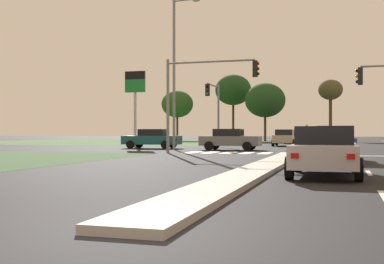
# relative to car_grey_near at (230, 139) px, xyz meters

# --- Properties ---
(ground_plane) EXTENTS (200.00, 200.00, 0.00)m
(ground_plane) POSITION_rel_car_grey_near_xyz_m (4.99, 0.63, -0.78)
(ground_plane) COLOR black
(grass_verge_far_left) EXTENTS (35.00, 35.00, 0.01)m
(grass_verge_far_left) POSITION_rel_car_grey_near_xyz_m (-20.51, 25.13, -0.77)
(grass_verge_far_left) COLOR #385B2D
(grass_verge_far_left) RESTS_ON ground
(median_island_near) EXTENTS (1.20, 22.00, 0.14)m
(median_island_near) POSITION_rel_car_grey_near_xyz_m (4.99, -18.37, -0.71)
(median_island_near) COLOR #ADA89E
(median_island_near) RESTS_ON ground
(median_island_far) EXTENTS (1.20, 36.00, 0.14)m
(median_island_far) POSITION_rel_car_grey_near_xyz_m (4.99, 25.63, -0.71)
(median_island_far) COLOR #ADA89E
(median_island_far) RESTS_ON ground
(lane_dash_near) EXTENTS (0.14, 2.00, 0.01)m
(lane_dash_near) POSITION_rel_car_grey_near_xyz_m (8.49, -24.14, -0.77)
(lane_dash_near) COLOR silver
(lane_dash_near) RESTS_ON ground
(lane_dash_second) EXTENTS (0.14, 2.00, 0.01)m
(lane_dash_second) POSITION_rel_car_grey_near_xyz_m (8.49, -18.14, -0.77)
(lane_dash_second) COLOR silver
(lane_dash_second) RESTS_ON ground
(lane_dash_third) EXTENTS (0.14, 2.00, 0.01)m
(lane_dash_third) POSITION_rel_car_grey_near_xyz_m (8.49, -12.14, -0.77)
(lane_dash_third) COLOR silver
(lane_dash_third) RESTS_ON ground
(lane_dash_fourth) EXTENTS (0.14, 2.00, 0.01)m
(lane_dash_fourth) POSITION_rel_car_grey_near_xyz_m (8.49, -6.14, -0.77)
(lane_dash_fourth) COLOR silver
(lane_dash_fourth) RESTS_ON ground
(lane_dash_fifth) EXTENTS (0.14, 2.00, 0.01)m
(lane_dash_fifth) POSITION_rel_car_grey_near_xyz_m (8.49, -0.14, -0.77)
(lane_dash_fifth) COLOR silver
(lane_dash_fifth) RESTS_ON ground
(stop_bar_near) EXTENTS (6.40, 0.50, 0.01)m
(stop_bar_near) POSITION_rel_car_grey_near_xyz_m (8.79, -6.37, -0.77)
(stop_bar_near) COLOR silver
(stop_bar_near) RESTS_ON ground
(crosswalk_bar_near) EXTENTS (0.70, 2.80, 0.01)m
(crosswalk_bar_near) POSITION_rel_car_grey_near_xyz_m (-1.41, -4.57, -0.77)
(crosswalk_bar_near) COLOR silver
(crosswalk_bar_near) RESTS_ON ground
(crosswalk_bar_second) EXTENTS (0.70, 2.80, 0.01)m
(crosswalk_bar_second) POSITION_rel_car_grey_near_xyz_m (-0.26, -4.57, -0.77)
(crosswalk_bar_second) COLOR silver
(crosswalk_bar_second) RESTS_ON ground
(crosswalk_bar_third) EXTENTS (0.70, 2.80, 0.01)m
(crosswalk_bar_third) POSITION_rel_car_grey_near_xyz_m (0.89, -4.57, -0.77)
(crosswalk_bar_third) COLOR silver
(crosswalk_bar_third) RESTS_ON ground
(crosswalk_bar_fourth) EXTENTS (0.70, 2.80, 0.01)m
(crosswalk_bar_fourth) POSITION_rel_car_grey_near_xyz_m (2.04, -4.57, -0.77)
(crosswalk_bar_fourth) COLOR silver
(crosswalk_bar_fourth) RESTS_ON ground
(crosswalk_bar_fifth) EXTENTS (0.70, 2.80, 0.01)m
(crosswalk_bar_fifth) POSITION_rel_car_grey_near_xyz_m (3.19, -4.57, -0.77)
(crosswalk_bar_fifth) COLOR silver
(crosswalk_bar_fifth) RESTS_ON ground
(crosswalk_bar_sixth) EXTENTS (0.70, 2.80, 0.01)m
(crosswalk_bar_sixth) POSITION_rel_car_grey_near_xyz_m (4.34, -4.57, -0.77)
(crosswalk_bar_sixth) COLOR silver
(crosswalk_bar_sixth) RESTS_ON ground
(car_grey_near) EXTENTS (4.29, 2.05, 1.52)m
(car_grey_near) POSITION_rel_car_grey_near_xyz_m (0.00, 0.00, 0.00)
(car_grey_near) COLOR slate
(car_grey_near) RESTS_ON ground
(car_teal_third) EXTENTS (4.53, 1.98, 1.52)m
(car_teal_third) POSITION_rel_car_grey_near_xyz_m (-6.61, 1.65, -0.00)
(car_teal_third) COLOR #19565B
(car_teal_third) RESTS_ON ground
(car_blue_fourth) EXTENTS (1.95, 4.41, 1.58)m
(car_blue_fourth) POSITION_rel_car_grey_near_xyz_m (7.39, -11.92, 0.03)
(car_blue_fourth) COLOR navy
(car_blue_fourth) RESTS_ON ground
(car_silver_fifth) EXTENTS (2.03, 4.52, 1.48)m
(car_silver_fifth) POSITION_rel_car_grey_near_xyz_m (7.18, -19.72, -0.02)
(car_silver_fifth) COLOR #B7B7BC
(car_silver_fifth) RESTS_ON ground
(car_beige_sixth) EXTENTS (1.96, 4.14, 1.52)m
(car_beige_sixth) POSITION_rel_car_grey_near_xyz_m (2.66, 11.14, -0.00)
(car_beige_sixth) COLOR #BCAD8E
(car_beige_sixth) RESTS_ON ground
(car_black_seventh) EXTENTS (2.00, 4.56, 1.53)m
(car_black_seventh) POSITION_rel_car_grey_near_xyz_m (2.77, 20.64, 0.01)
(car_black_seventh) COLOR black
(car_black_seventh) RESTS_ON ground
(traffic_signal_near_left) EXTENTS (5.76, 0.32, 5.78)m
(traffic_signal_near_left) POSITION_rel_car_grey_near_xyz_m (-0.51, -5.97, 3.26)
(traffic_signal_near_left) COLOR gray
(traffic_signal_near_left) RESTS_ON ground
(traffic_signal_far_left) EXTENTS (0.32, 4.04, 5.43)m
(traffic_signal_far_left) POSITION_rel_car_grey_near_xyz_m (-2.61, 5.78, 2.93)
(traffic_signal_far_left) COLOR gray
(traffic_signal_far_left) RESTS_ON ground
(street_lamp_second) EXTENTS (2.10, 0.41, 10.88)m
(street_lamp_second) POSITION_rel_car_grey_near_xyz_m (-3.85, -0.74, 5.20)
(street_lamp_second) COLOR gray
(street_lamp_second) RESTS_ON ground
(pedestrian_at_median) EXTENTS (0.34, 0.34, 1.83)m
(pedestrian_at_median) POSITION_rel_car_grey_near_xyz_m (4.70, 10.32, 0.48)
(pedestrian_at_median) COLOR #9E8966
(pedestrian_at_median) RESTS_ON median_island_far
(fuel_price_totem) EXTENTS (1.80, 0.24, 6.49)m
(fuel_price_totem) POSITION_rel_car_grey_near_xyz_m (-9.30, 4.54, 3.98)
(fuel_price_totem) COLOR silver
(fuel_price_totem) RESTS_ON ground
(treeline_near) EXTENTS (4.78, 4.78, 7.50)m
(treeline_near) POSITION_rel_car_grey_near_xyz_m (-16.09, 36.52, 4.68)
(treeline_near) COLOR #423323
(treeline_near) RESTS_ON ground
(treeline_second) EXTENTS (5.34, 5.34, 9.78)m
(treeline_second) POSITION_rel_car_grey_near_xyz_m (-7.76, 37.76, 6.71)
(treeline_second) COLOR #423323
(treeline_second) RESTS_ON ground
(treeline_third) EXTENTS (5.53, 5.53, 7.98)m
(treeline_third) POSITION_rel_car_grey_near_xyz_m (-2.40, 33.56, 4.84)
(treeline_third) COLOR #423323
(treeline_third) RESTS_ON ground
(treeline_fourth) EXTENTS (3.30, 3.30, 8.47)m
(treeline_fourth) POSITION_rel_car_grey_near_xyz_m (6.20, 35.98, 6.15)
(treeline_fourth) COLOR #423323
(treeline_fourth) RESTS_ON ground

